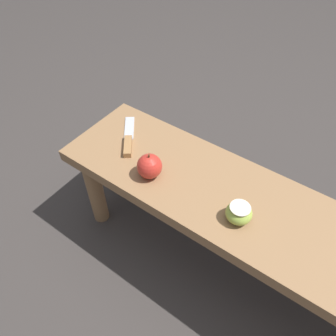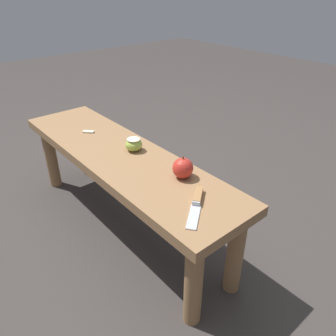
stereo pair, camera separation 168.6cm
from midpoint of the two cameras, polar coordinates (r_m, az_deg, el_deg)
The scene contains 6 objects.
ground_plane at distance 1.17m, azimuth -18.13°, elevation -39.44°, with size 8.00×8.00×0.00m, color #383330.
wooden_bench at distance 0.88m, azimuth -21.97°, elevation -31.76°, with size 1.23×0.32×0.39m.
knife at distance 0.68m, azimuth 1.81°, elevation -58.28°, with size 0.15×0.18×0.02m.
apple_whole at distance 0.67m, azimuth -3.40°, elevation -44.41°, with size 0.08×0.08×0.09m.
apple_cut at distance 0.80m, azimuth -18.54°, elevation -27.70°, with size 0.07×0.07×0.05m.
apple_slice_near_knife at distance 1.00m, azimuth -28.73°, elevation -17.46°, with size 0.05×0.05×0.01m.
Camera 2 is at (-1.05, 0.63, 1.02)m, focal length 35.00 mm.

